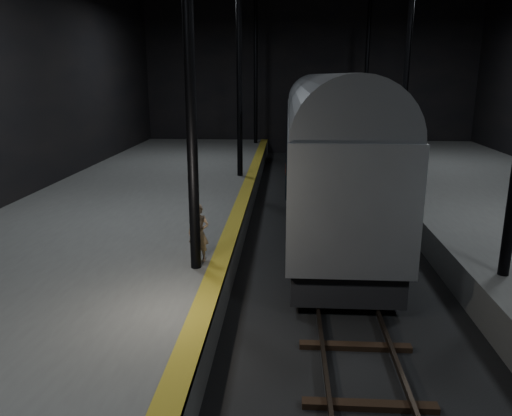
{
  "coord_description": "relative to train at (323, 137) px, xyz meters",
  "views": [
    {
      "loc": [
        -1.54,
        -15.74,
        5.73
      ],
      "look_at": [
        -2.41,
        -1.81,
        2.0
      ],
      "focal_mm": 35.0,
      "sensor_mm": 36.0,
      "label": 1
    }
  ],
  "objects": [
    {
      "name": "train",
      "position": [
        0.0,
        0.0,
        0.0
      ],
      "size": [
        3.16,
        21.13,
        5.65
      ],
      "color": "#A7A9AF",
      "rests_on": "ground"
    },
    {
      "name": "ground",
      "position": [
        0.0,
        -5.74,
        -3.15
      ],
      "size": [
        44.0,
        44.0,
        0.0
      ],
      "primitive_type": "plane",
      "color": "black",
      "rests_on": "ground"
    },
    {
      "name": "tactile_strip",
      "position": [
        -3.25,
        -5.74,
        -2.15
      ],
      "size": [
        0.5,
        43.8,
        0.01
      ],
      "primitive_type": "cube",
      "color": "olive",
      "rests_on": "platform_left"
    },
    {
      "name": "woman",
      "position": [
        -3.8,
        -9.24,
        -1.39
      ],
      "size": [
        0.6,
        0.43,
        1.52
      ],
      "primitive_type": "imported",
      "rotation": [
        0.0,
        0.0,
        -0.13
      ],
      "color": "tan",
      "rests_on": "platform_left"
    },
    {
      "name": "platform_left",
      "position": [
        -7.5,
        -5.74,
        -2.65
      ],
      "size": [
        9.0,
        43.8,
        1.0
      ],
      "primitive_type": "cube",
      "color": "#50504D",
      "rests_on": "ground"
    },
    {
      "name": "track",
      "position": [
        0.0,
        -5.74,
        -3.08
      ],
      "size": [
        2.4,
        43.0,
        0.24
      ],
      "color": "#3F3328",
      "rests_on": "ground"
    }
  ]
}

